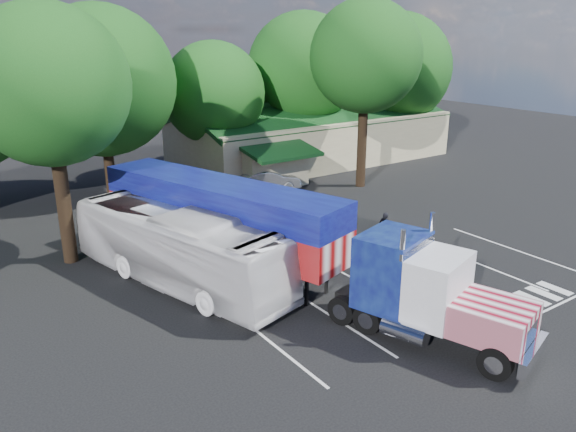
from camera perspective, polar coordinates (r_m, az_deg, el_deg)
ground at (r=29.91m, az=1.73°, el=-3.79°), size 120.00×120.00×0.00m
event_hall at (r=51.00m, az=2.30°, el=8.14°), size 24.20×14.12×5.55m
tree_row_c at (r=40.24m, az=-18.50°, el=12.85°), size 10.00×10.00×13.05m
tree_row_d at (r=44.95m, az=-7.58°, el=12.24°), size 8.00×8.00×10.60m
tree_row_e at (r=49.99m, az=1.55°, el=14.73°), size 9.60×9.60×12.90m
tree_row_f at (r=55.65m, az=10.92°, el=14.49°), size 10.40×10.40×13.00m
tree_near_left at (r=28.96m, az=-23.17°, el=12.05°), size 7.60×7.60×12.65m
tree_near_right at (r=41.62m, az=7.89°, el=15.72°), size 8.00×8.00×13.50m
semi_truck at (r=25.62m, az=-2.31°, el=-1.43°), size 9.15×21.82×4.62m
woman at (r=31.42m, az=9.80°, el=-1.18°), size 0.66×0.78×1.81m
bicycle at (r=34.57m, az=3.76°, el=0.20°), size 1.40×2.07×1.03m
tour_bus at (r=26.32m, az=-11.11°, el=-3.23°), size 6.08×12.88×3.49m
silver_sedan at (r=41.29m, az=-2.09°, el=3.65°), size 5.03×2.91×1.57m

